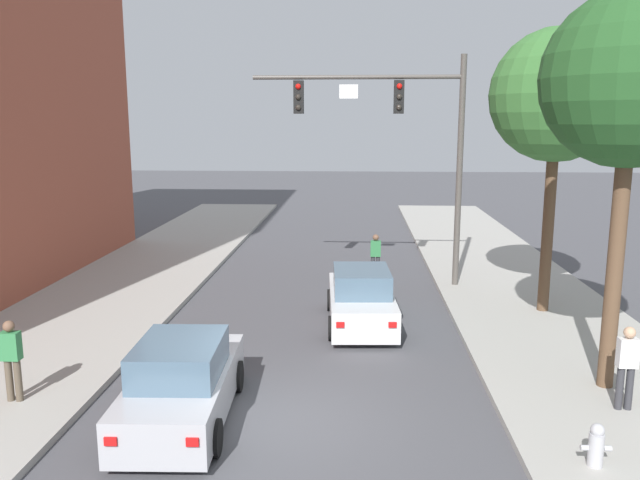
% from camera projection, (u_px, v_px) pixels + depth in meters
% --- Properties ---
extents(ground_plane, '(120.00, 120.00, 0.00)m').
position_uv_depth(ground_plane, '(288.00, 420.00, 11.92)').
color(ground_plane, '#4C4C51').
extents(traffic_signal_mast, '(6.83, 0.38, 7.50)m').
position_uv_depth(traffic_signal_mast, '(401.00, 128.00, 20.36)').
color(traffic_signal_mast, '#514C47').
rests_on(traffic_signal_mast, sidewalk_right).
extents(car_lead_white, '(2.01, 4.32, 1.60)m').
position_uv_depth(car_lead_white, '(361.00, 299.00, 17.37)').
color(car_lead_white, silver).
rests_on(car_lead_white, ground).
extents(car_following_silver, '(1.96, 4.30, 1.60)m').
position_uv_depth(car_following_silver, '(183.00, 384.00, 11.78)').
color(car_following_silver, '#B7B7BC').
rests_on(car_following_silver, ground).
extents(pedestrian_sidewalk_left_walker, '(0.36, 0.22, 1.64)m').
position_uv_depth(pedestrian_sidewalk_left_walker, '(12.00, 357.00, 12.23)').
color(pedestrian_sidewalk_left_walker, brown).
rests_on(pedestrian_sidewalk_left_walker, sidewalk_left).
extents(pedestrian_crossing_road, '(0.36, 0.22, 1.64)m').
position_uv_depth(pedestrian_crossing_road, '(376.00, 255.00, 22.29)').
color(pedestrian_crossing_road, '#333338').
rests_on(pedestrian_crossing_road, ground).
extents(pedestrian_sidewalk_right_walker, '(0.36, 0.22, 1.64)m').
position_uv_depth(pedestrian_sidewalk_right_walker, '(627.00, 364.00, 11.86)').
color(pedestrian_sidewalk_right_walker, '#333338').
rests_on(pedestrian_sidewalk_right_walker, sidewalk_right).
extents(fire_hydrant, '(0.48, 0.24, 0.72)m').
position_uv_depth(fire_hydrant, '(596.00, 445.00, 9.99)').
color(fire_hydrant, '#B2B2B7').
rests_on(fire_hydrant, sidewalk_right).
extents(street_tree_nearest, '(3.42, 3.42, 7.92)m').
position_uv_depth(street_tree_nearest, '(632.00, 81.00, 11.96)').
color(street_tree_nearest, brown).
rests_on(street_tree_nearest, sidewalk_right).
extents(street_tree_second, '(3.66, 3.66, 7.94)m').
position_uv_depth(street_tree_second, '(557.00, 97.00, 17.22)').
color(street_tree_second, brown).
rests_on(street_tree_second, sidewalk_right).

